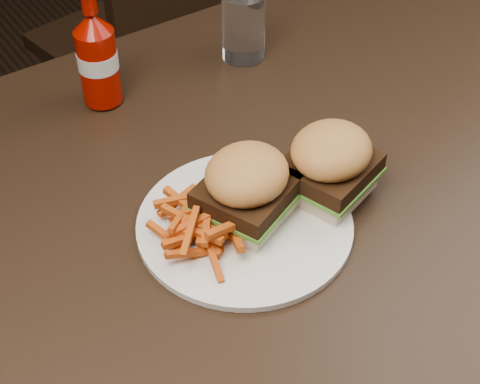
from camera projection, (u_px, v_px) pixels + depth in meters
dining_table at (266, 179)px, 0.98m from camera, size 1.20×0.80×0.04m
chair_far at (140, 42)px, 1.80m from camera, size 0.47×0.47×0.04m
plate at (245, 224)px, 0.88m from camera, size 0.26×0.26×0.01m
sandwich_half_a at (247, 208)px, 0.88m from camera, size 0.12×0.12×0.02m
sandwich_half_b at (328, 184)px, 0.91m from camera, size 0.12×0.11×0.02m
fries_pile at (204, 220)px, 0.85m from camera, size 0.12×0.12×0.04m
ketchup_bottle at (99, 66)px, 1.03m from camera, size 0.07×0.07×0.11m
tumbler at (243, 26)px, 1.12m from camera, size 0.09×0.09×0.11m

